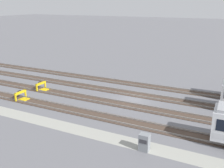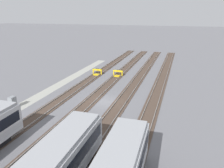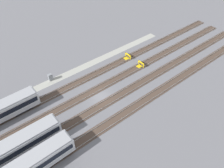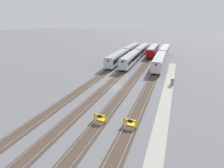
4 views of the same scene
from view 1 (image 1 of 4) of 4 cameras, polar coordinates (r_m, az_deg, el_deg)
ground_plane at (r=35.53m, az=4.42°, el=-3.43°), size 400.00×400.00×0.00m
service_walkway at (r=26.84m, az=-4.38°, el=-10.64°), size 54.00×2.00×0.01m
rail_track_nearest at (r=29.94m, az=-0.45°, el=-7.39°), size 90.00×2.23×0.21m
rail_track_near_inner at (r=33.61m, az=2.98°, el=-4.56°), size 90.00×2.24×0.21m
rail_track_middle at (r=37.46m, az=5.71°, el=-2.28°), size 90.00×2.24×0.21m
rail_track_far_inner at (r=41.41m, az=7.91°, el=-0.43°), size 90.00×2.23×0.21m
bumper_stop_nearest_track at (r=37.29m, az=-19.01°, el=-2.51°), size 1.35×2.00×1.22m
bumper_stop_near_inner_track at (r=40.50m, az=-14.95°, el=-0.58°), size 1.37×2.01×1.22m
electrical_cabinet at (r=23.76m, az=7.04°, el=-12.49°), size 0.90×0.73×1.60m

